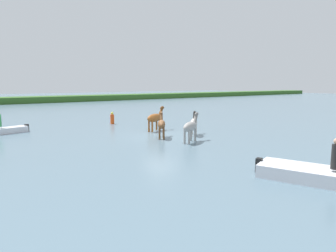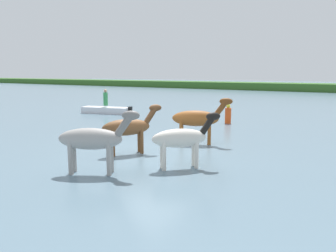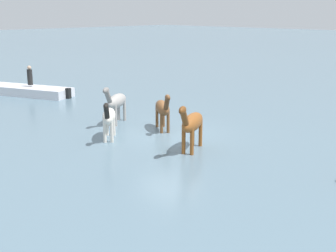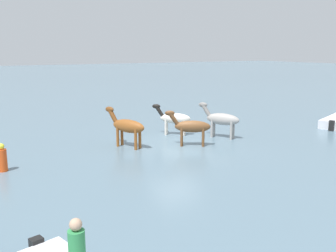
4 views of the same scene
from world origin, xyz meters
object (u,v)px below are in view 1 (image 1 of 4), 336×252
Objects in this scene: person_boatman_standing at (336,155)px; horse_lead at (161,124)px; horse_mid_herd at (194,123)px; horse_chestnut_trailing at (191,127)px; boat_motor_center at (2,132)px; horse_dark_mare at (155,118)px; buoy_channel_marker at (112,119)px.

horse_lead is at bearing 88.68° from person_boatman_standing.
horse_lead is (-2.55, 0.53, 0.03)m from horse_mid_herd.
horse_chestnut_trailing is 1.10× the size of horse_lead.
horse_chestnut_trailing is 14.51m from boat_motor_center.
horse_dark_mare is at bearing 83.75° from person_boatman_standing.
person_boatman_standing is 1.04× the size of buoy_channel_marker.
horse_dark_mare reaches higher than horse_mid_herd.
person_boatman_standing reaches higher than boat_motor_center.
horse_chestnut_trailing is at bearing -88.37° from buoy_channel_marker.
horse_chestnut_trailing reaches higher than horse_lead.
horse_chestnut_trailing reaches higher than person_boatman_standing.
person_boatman_standing is (-2.83, -11.39, 0.22)m from horse_mid_herd.
horse_mid_herd is at bearing -95.32° from horse_dark_mare.
horse_dark_mare is at bearing 53.45° from horse_chestnut_trailing.
boat_motor_center is (-8.94, 8.44, -0.83)m from horse_lead.
horse_lead is 1.76× the size of person_boatman_standing.
buoy_channel_marker reaches higher than boat_motor_center.
horse_lead is at bearing -139.95° from horse_dark_mare.
horse_chestnut_trailing reaches higher than buoy_channel_marker.
person_boatman_standing is at bearing -91.68° from buoy_channel_marker.
person_boatman_standing is (8.67, -20.37, 1.02)m from boat_motor_center.
buoy_channel_marker is at bearing 56.71° from horse_mid_herd.
horse_dark_mare is at bearing -80.18° from buoy_channel_marker.
horse_dark_mare is 2.03× the size of person_boatman_standing.
horse_lead is at bearing -92.17° from buoy_channel_marker.
person_boatman_standing is at bearing -124.56° from horse_chestnut_trailing.
horse_lead is 11.93m from person_boatman_standing.
horse_mid_herd is 1.63× the size of buoy_channel_marker.
horse_mid_herd is 0.48× the size of boat_motor_center.
boat_motor_center is 3.26× the size of person_boatman_standing.
horse_mid_herd is at bearing -76.50° from buoy_channel_marker.
horse_dark_mare is 1.15× the size of horse_lead.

